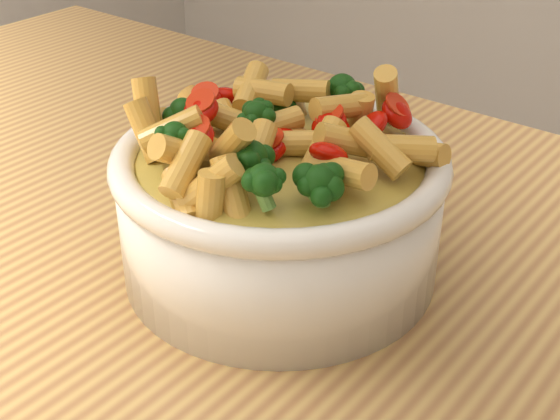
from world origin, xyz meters
The scene contains 3 objects.
table centered at (0.00, 0.00, 0.80)m, with size 1.20×0.80×0.90m.
serving_bowl centered at (0.03, 0.07, 0.95)m, with size 0.22×0.22×0.10m.
pasta_salad centered at (0.03, 0.07, 1.01)m, with size 0.17×0.17×0.04m.
Camera 1 is at (0.31, -0.29, 1.21)m, focal length 50.00 mm.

